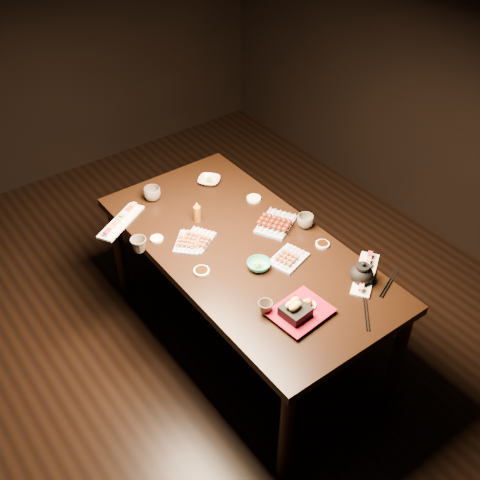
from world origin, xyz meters
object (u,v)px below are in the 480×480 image
(teapot, at_px, (362,272))
(yakitori_plate_left, at_px, (189,240))
(sushi_platter_far, at_px, (121,220))
(edamame_bowl_cream, at_px, (209,181))
(tempura_tray, at_px, (301,307))
(yakitori_plate_right, at_px, (289,256))
(edamame_bowl_green, at_px, (259,265))
(teacup_far_left, at_px, (139,245))
(teacup_far_right, at_px, (152,194))
(teacup_mid_right, at_px, (305,221))
(teacup_near_left, at_px, (265,308))
(condiment_bottle, at_px, (197,212))
(dining_table, at_px, (245,296))
(yakitori_plate_center, at_px, (197,238))
(sushi_platter_near, at_px, (365,272))

(teapot, bearing_deg, yakitori_plate_left, 125.49)
(yakitori_plate_left, bearing_deg, sushi_platter_far, 74.31)
(edamame_bowl_cream, height_order, tempura_tray, tempura_tray)
(yakitori_plate_right, bearing_deg, edamame_bowl_green, 148.46)
(teacup_far_left, bearing_deg, teacup_far_right, 51.18)
(teacup_mid_right, bearing_deg, teacup_near_left, -146.97)
(teacup_near_left, height_order, teacup_mid_right, teacup_mid_right)
(teacup_mid_right, xyz_separation_m, condiment_bottle, (-0.46, 0.41, 0.03))
(teacup_far_right, xyz_separation_m, condiment_bottle, (0.10, -0.34, 0.02))
(yakitori_plate_left, relative_size, teacup_near_left, 2.67)
(yakitori_plate_right, height_order, teacup_far_left, teacup_far_left)
(teacup_near_left, bearing_deg, condiment_bottle, 80.13)
(dining_table, distance_m, teapot, 0.78)
(yakitori_plate_right, distance_m, edamame_bowl_cream, 0.86)
(edamame_bowl_cream, xyz_separation_m, condiment_bottle, (-0.27, -0.28, 0.05))
(edamame_bowl_cream, distance_m, teacup_mid_right, 0.72)
(dining_table, bearing_deg, condiment_bottle, 86.08)
(teacup_far_left, relative_size, teapot, 0.62)
(sushi_platter_far, bearing_deg, edamame_bowl_cream, 153.47)
(edamame_bowl_cream, bearing_deg, teacup_far_left, -154.95)
(dining_table, distance_m, condiment_bottle, 0.57)
(yakitori_plate_left, bearing_deg, teacup_near_left, -133.45)
(dining_table, distance_m, yakitori_plate_center, 0.48)
(teacup_near_left, bearing_deg, sushi_platter_far, 102.02)
(teacup_mid_right, bearing_deg, teacup_far_left, 156.37)
(edamame_bowl_cream, bearing_deg, edamame_bowl_green, -106.44)
(dining_table, xyz_separation_m, yakitori_plate_left, (-0.23, 0.21, 0.40))
(edamame_bowl_cream, distance_m, condiment_bottle, 0.40)
(edamame_bowl_green, xyz_separation_m, teacup_mid_right, (0.43, 0.12, 0.02))
(sushi_platter_near, relative_size, yakitori_plate_right, 1.71)
(sushi_platter_far, bearing_deg, teacup_far_left, 52.94)
(yakitori_plate_left, xyz_separation_m, teacup_near_left, (0.01, -0.66, 0.01))
(yakitori_plate_center, bearing_deg, teacup_far_right, 59.44)
(dining_table, xyz_separation_m, teacup_far_left, (-0.48, 0.32, 0.42))
(yakitori_plate_center, height_order, tempura_tray, tempura_tray)
(sushi_platter_near, relative_size, teacup_far_right, 3.33)
(sushi_platter_far, relative_size, teacup_mid_right, 3.69)
(dining_table, bearing_deg, teacup_near_left, -132.09)
(sushi_platter_far, bearing_deg, sushi_platter_near, 95.43)
(edamame_bowl_cream, distance_m, tempura_tray, 1.24)
(edamame_bowl_green, xyz_separation_m, teacup_far_right, (-0.14, 0.87, 0.02))
(yakitori_plate_right, bearing_deg, yakitori_plate_left, 112.43)
(dining_table, relative_size, teacup_far_left, 20.37)
(teacup_mid_right, bearing_deg, teapot, -97.84)
(teacup_mid_right, height_order, condiment_bottle, condiment_bottle)
(yakitori_plate_center, height_order, teacup_near_left, teacup_near_left)
(teacup_far_right, relative_size, teapot, 0.72)
(yakitori_plate_left, xyz_separation_m, teapot, (0.55, -0.78, 0.04))
(dining_table, bearing_deg, edamame_bowl_green, -120.23)
(teacup_mid_right, bearing_deg, dining_table, 171.84)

